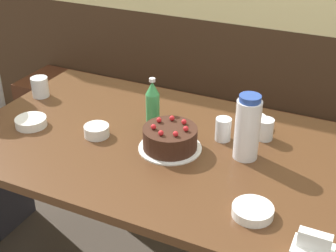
# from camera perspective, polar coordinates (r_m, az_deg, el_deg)

# --- Properties ---
(bench_seat) EXTENTS (2.73, 0.38, 0.47)m
(bench_seat) POSITION_cam_1_polar(r_m,az_deg,el_deg) (2.75, 6.46, -3.01)
(bench_seat) COLOR #472314
(bench_seat) RESTS_ON ground_plane
(dining_table) EXTENTS (1.50, 0.92, 0.75)m
(dining_table) POSITION_cam_1_polar(r_m,az_deg,el_deg) (1.87, -1.47, -4.05)
(dining_table) COLOR #4C2D19
(dining_table) RESTS_ON ground_plane
(birthday_cake) EXTENTS (0.24, 0.24, 0.11)m
(birthday_cake) POSITION_cam_1_polar(r_m,az_deg,el_deg) (1.76, 0.25, -1.54)
(birthday_cake) COLOR white
(birthday_cake) RESTS_ON dining_table
(water_pitcher) EXTENTS (0.09, 0.09, 0.25)m
(water_pitcher) POSITION_cam_1_polar(r_m,az_deg,el_deg) (1.70, 9.66, -0.22)
(water_pitcher) COLOR white
(water_pitcher) RESTS_ON dining_table
(soju_bottle) EXTENTS (0.06, 0.06, 0.21)m
(soju_bottle) POSITION_cam_1_polar(r_m,az_deg,el_deg) (1.89, -1.89, 2.74)
(soju_bottle) COLOR #388E4C
(soju_bottle) RESTS_ON dining_table
(napkin_holder) EXTENTS (0.11, 0.08, 0.11)m
(napkin_holder) POSITION_cam_1_polar(r_m,az_deg,el_deg) (1.35, 17.17, -14.49)
(napkin_holder) COLOR white
(napkin_holder) RESTS_ON dining_table
(bowl_soup_white) EXTENTS (0.10, 0.10, 0.04)m
(bowl_soup_white) POSITION_cam_1_polar(r_m,az_deg,el_deg) (1.96, 10.35, 0.57)
(bowl_soup_white) COLOR white
(bowl_soup_white) RESTS_ON dining_table
(bowl_rice_small) EXTENTS (0.13, 0.13, 0.04)m
(bowl_rice_small) POSITION_cam_1_polar(r_m,az_deg,el_deg) (2.01, -16.36, 0.47)
(bowl_rice_small) COLOR white
(bowl_rice_small) RESTS_ON dining_table
(bowl_side_dish) EXTENTS (0.10, 0.10, 0.04)m
(bowl_side_dish) POSITION_cam_1_polar(r_m,az_deg,el_deg) (1.88, -8.69, -0.58)
(bowl_side_dish) COLOR white
(bowl_side_dish) RESTS_ON dining_table
(bowl_sauce_shallow) EXTENTS (0.13, 0.13, 0.03)m
(bowl_sauce_shallow) POSITION_cam_1_polar(r_m,az_deg,el_deg) (1.48, 10.28, -10.15)
(bowl_sauce_shallow) COLOR white
(bowl_sauce_shallow) RESTS_ON dining_table
(glass_water_tall) EXTENTS (0.06, 0.06, 0.09)m
(glass_water_tall) POSITION_cam_1_polar(r_m,az_deg,el_deg) (1.83, 6.74, -0.39)
(glass_water_tall) COLOR silver
(glass_water_tall) RESTS_ON dining_table
(glass_tumbler_short) EXTENTS (0.08, 0.08, 0.09)m
(glass_tumbler_short) POSITION_cam_1_polar(r_m,az_deg,el_deg) (2.25, -15.33, 4.61)
(glass_tumbler_short) COLOR silver
(glass_tumbler_short) RESTS_ON dining_table
(glass_shot_small) EXTENTS (0.07, 0.07, 0.08)m
(glass_shot_small) POSITION_cam_1_polar(r_m,az_deg,el_deg) (1.86, 11.74, -0.38)
(glass_shot_small) COLOR silver
(glass_shot_small) RESTS_ON dining_table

